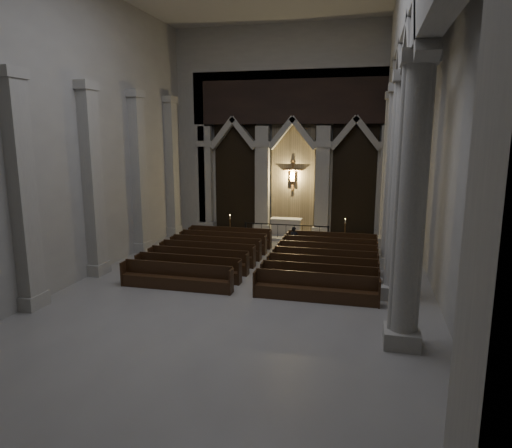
# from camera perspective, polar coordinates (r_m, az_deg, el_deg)

# --- Properties ---
(room) EXTENTS (24.00, 24.10, 12.00)m
(room) POSITION_cam_1_polar(r_m,az_deg,el_deg) (15.95, -2.23, 17.15)
(room) COLOR gray
(room) RESTS_ON ground
(sanctuary_wall) EXTENTS (14.00, 0.77, 12.00)m
(sanctuary_wall) POSITION_cam_1_polar(r_m,az_deg,el_deg) (27.15, 4.65, 12.59)
(sanctuary_wall) COLOR #A7A59C
(sanctuary_wall) RESTS_ON ground
(right_arcade) EXTENTS (1.00, 24.00, 12.00)m
(right_arcade) POSITION_cam_1_polar(r_m,az_deg,el_deg) (16.74, 18.46, 17.11)
(right_arcade) COLOR #A7A59C
(right_arcade) RESTS_ON ground
(left_pilasters) EXTENTS (0.60, 13.00, 8.03)m
(left_pilasters) POSITION_cam_1_polar(r_m,az_deg,el_deg) (21.89, -16.85, 5.39)
(left_pilasters) COLOR #A7A59C
(left_pilasters) RESTS_ON ground
(sanctuary_step) EXTENTS (8.50, 2.60, 0.15)m
(sanctuary_step) POSITION_cam_1_polar(r_m,az_deg,el_deg) (26.88, 4.11, -1.43)
(sanctuary_step) COLOR #A7A59C
(sanctuary_step) RESTS_ON ground
(altar) EXTENTS (1.81, 0.73, 0.92)m
(altar) POSITION_cam_1_polar(r_m,az_deg,el_deg) (26.86, 3.78, -0.26)
(altar) COLOR beige
(altar) RESTS_ON sanctuary_step
(altar_rail) EXTENTS (4.83, 0.09, 0.95)m
(altar_rail) POSITION_cam_1_polar(r_m,az_deg,el_deg) (25.83, 3.77, -0.69)
(altar_rail) COLOR black
(altar_rail) RESTS_ON ground
(candle_stand_left) EXTENTS (0.24, 0.24, 1.40)m
(candle_stand_left) POSITION_cam_1_polar(r_m,az_deg,el_deg) (26.32, -3.25, -1.01)
(candle_stand_left) COLOR olive
(candle_stand_left) RESTS_ON ground
(candle_stand_right) EXTENTS (0.25, 0.25, 1.48)m
(candle_stand_right) POSITION_cam_1_polar(r_m,az_deg,el_deg) (25.13, 11.02, -1.74)
(candle_stand_right) COLOR olive
(candle_stand_right) RESTS_ON ground
(pews) EXTENTS (9.94, 7.57, 1.01)m
(pews) POSITION_cam_1_polar(r_m,az_deg,el_deg) (20.56, 1.02, -4.64)
(pews) COLOR black
(pews) RESTS_ON ground
(worshipper) EXTENTS (0.50, 0.37, 1.27)m
(worshipper) POSITION_cam_1_polar(r_m,az_deg,el_deg) (23.53, 4.76, -1.88)
(worshipper) COLOR black
(worshipper) RESTS_ON ground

